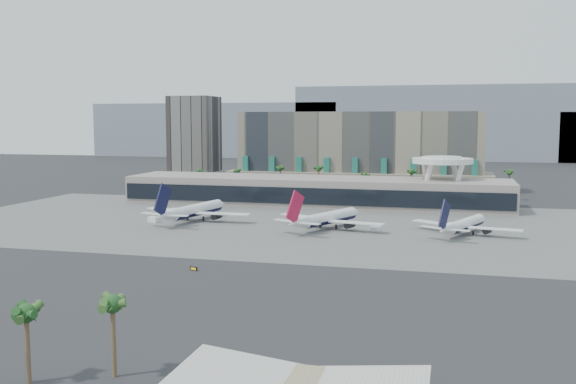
% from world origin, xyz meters
% --- Properties ---
extents(ground, '(900.00, 900.00, 0.00)m').
position_xyz_m(ground, '(0.00, 0.00, 0.00)').
color(ground, '#232326').
rests_on(ground, ground).
extents(apron_pad, '(260.00, 130.00, 0.06)m').
position_xyz_m(apron_pad, '(0.00, 55.00, 0.03)').
color(apron_pad, '#5B5B59').
rests_on(apron_pad, ground).
extents(mountain_ridge, '(680.00, 60.00, 70.00)m').
position_xyz_m(mountain_ridge, '(27.88, 470.00, 29.89)').
color(mountain_ridge, gray).
rests_on(mountain_ridge, ground).
extents(hotel, '(140.00, 30.00, 42.00)m').
position_xyz_m(hotel, '(10.00, 174.41, 16.81)').
color(hotel, gray).
rests_on(hotel, ground).
extents(office_tower, '(30.00, 30.00, 52.00)m').
position_xyz_m(office_tower, '(-95.00, 200.00, 22.94)').
color(office_tower, black).
rests_on(office_tower, ground).
extents(terminal, '(170.00, 32.50, 14.50)m').
position_xyz_m(terminal, '(0.00, 109.84, 6.52)').
color(terminal, '#9D958A').
rests_on(terminal, ground).
extents(saucer_structure, '(26.00, 26.00, 21.89)m').
position_xyz_m(saucer_structure, '(55.00, 116.00, 18.45)').
color(saucer_structure, white).
rests_on(saucer_structure, ground).
extents(palm_row, '(157.80, 2.80, 13.10)m').
position_xyz_m(palm_row, '(7.00, 145.00, 10.50)').
color(palm_row, brown).
rests_on(palm_row, ground).
extents(airliner_left, '(44.06, 45.76, 15.93)m').
position_xyz_m(airliner_left, '(-33.77, 51.69, 4.02)').
color(airliner_left, white).
rests_on(airliner_left, ground).
extents(airliner_centre, '(39.68, 40.87, 15.05)m').
position_xyz_m(airliner_centre, '(17.64, 46.72, 3.80)').
color(airliner_centre, white).
rests_on(airliner_centre, ground).
extents(airliner_right, '(35.49, 36.60, 13.36)m').
position_xyz_m(airliner_right, '(63.33, 46.84, 3.37)').
color(airliner_right, white).
rests_on(airliner_right, ground).
extents(service_vehicle_a, '(4.81, 3.57, 2.12)m').
position_xyz_m(service_vehicle_a, '(-46.70, 44.54, 1.06)').
color(service_vehicle_a, white).
rests_on(service_vehicle_a, ground).
extents(service_vehicle_b, '(3.47, 2.60, 1.59)m').
position_xyz_m(service_vehicle_b, '(34.47, 45.74, 0.79)').
color(service_vehicle_b, white).
rests_on(service_vehicle_b, ground).
extents(taxiway_sign, '(2.19, 0.92, 1.00)m').
position_xyz_m(taxiway_sign, '(-2.78, -22.74, 0.49)').
color(taxiway_sign, black).
rests_on(taxiway_sign, ground).
extents(near_palm_a, '(6.00, 6.00, 11.60)m').
position_xyz_m(near_palm_a, '(1.36, -92.80, 8.78)').
color(near_palm_a, brown).
rests_on(near_palm_a, ground).
extents(near_palm_b, '(6.00, 6.00, 12.34)m').
position_xyz_m(near_palm_b, '(12.12, -87.85, 9.50)').
color(near_palm_b, brown).
rests_on(near_palm_b, ground).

